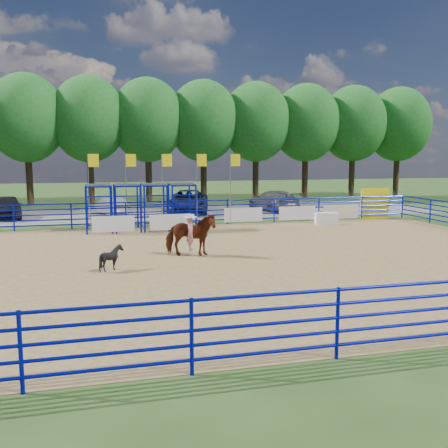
{
  "coord_description": "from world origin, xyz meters",
  "views": [
    {
      "loc": [
        -4.65,
        -18.83,
        4.13
      ],
      "look_at": [
        0.47,
        1.0,
        1.3
      ],
      "focal_mm": 40.0,
      "sensor_mm": 36.0,
      "label": 1
    }
  ],
  "objects_px": {
    "calf": "(111,258)",
    "car_d": "(274,201)",
    "car_c": "(189,202)",
    "horse_and_rider": "(191,233)",
    "announcer_table": "(326,218)",
    "car_a": "(7,207)",
    "car_b": "(111,206)"
  },
  "relations": [
    {
      "from": "calf",
      "to": "car_b",
      "type": "relative_size",
      "value": 0.25
    },
    {
      "from": "car_a",
      "to": "car_b",
      "type": "relative_size",
      "value": 1.18
    },
    {
      "from": "horse_and_rider",
      "to": "car_c",
      "type": "height_order",
      "value": "horse_and_rider"
    },
    {
      "from": "car_a",
      "to": "car_d",
      "type": "relative_size",
      "value": 0.84
    },
    {
      "from": "car_a",
      "to": "car_d",
      "type": "height_order",
      "value": "car_d"
    },
    {
      "from": "announcer_table",
      "to": "horse_and_rider",
      "type": "relative_size",
      "value": 0.55
    },
    {
      "from": "announcer_table",
      "to": "car_a",
      "type": "distance_m",
      "value": 20.66
    },
    {
      "from": "horse_and_rider",
      "to": "car_b",
      "type": "distance_m",
      "value": 15.55
    },
    {
      "from": "calf",
      "to": "car_c",
      "type": "distance_m",
      "value": 18.18
    },
    {
      "from": "horse_and_rider",
      "to": "car_a",
      "type": "bearing_deg",
      "value": 121.5
    },
    {
      "from": "calf",
      "to": "car_d",
      "type": "relative_size",
      "value": 0.18
    },
    {
      "from": "horse_and_rider",
      "to": "car_d",
      "type": "xyz_separation_m",
      "value": [
        9.15,
        15.11,
        -0.18
      ]
    },
    {
      "from": "car_a",
      "to": "announcer_table",
      "type": "bearing_deg",
      "value": -31.18
    },
    {
      "from": "car_b",
      "to": "car_d",
      "type": "relative_size",
      "value": 0.71
    },
    {
      "from": "announcer_table",
      "to": "horse_and_rider",
      "type": "bearing_deg",
      "value": -142.91
    },
    {
      "from": "horse_and_rider",
      "to": "car_c",
      "type": "relative_size",
      "value": 0.41
    },
    {
      "from": "announcer_table",
      "to": "car_b",
      "type": "height_order",
      "value": "car_b"
    },
    {
      "from": "calf",
      "to": "car_c",
      "type": "xyz_separation_m",
      "value": [
        5.98,
        17.16,
        0.34
      ]
    },
    {
      "from": "horse_and_rider",
      "to": "calf",
      "type": "xyz_separation_m",
      "value": [
        -3.24,
        -1.86,
        -0.47
      ]
    },
    {
      "from": "car_b",
      "to": "car_c",
      "type": "bearing_deg",
      "value": 164.84
    },
    {
      "from": "car_a",
      "to": "car_d",
      "type": "bearing_deg",
      "value": -8.92
    },
    {
      "from": "horse_and_rider",
      "to": "car_c",
      "type": "xyz_separation_m",
      "value": [
        2.74,
        15.3,
        -0.12
      ]
    },
    {
      "from": "car_a",
      "to": "car_c",
      "type": "height_order",
      "value": "car_c"
    },
    {
      "from": "horse_and_rider",
      "to": "car_a",
      "type": "xyz_separation_m",
      "value": [
        -9.39,
        15.33,
        -0.19
      ]
    },
    {
      "from": "announcer_table",
      "to": "calf",
      "type": "relative_size",
      "value": 1.44
    },
    {
      "from": "calf",
      "to": "car_a",
      "type": "relative_size",
      "value": 0.21
    },
    {
      "from": "horse_and_rider",
      "to": "calf",
      "type": "distance_m",
      "value": 3.76
    },
    {
      "from": "car_b",
      "to": "car_c",
      "type": "xyz_separation_m",
      "value": [
        5.42,
        -0.01,
        0.2
      ]
    },
    {
      "from": "car_a",
      "to": "calf",
      "type": "bearing_deg",
      "value": -78.57
    },
    {
      "from": "announcer_table",
      "to": "car_b",
      "type": "xyz_separation_m",
      "value": [
        -12.32,
        8.02,
        0.25
      ]
    },
    {
      "from": "car_a",
      "to": "car_c",
      "type": "relative_size",
      "value": 0.75
    },
    {
      "from": "announcer_table",
      "to": "car_c",
      "type": "xyz_separation_m",
      "value": [
        -6.9,
        8.02,
        0.45
      ]
    }
  ]
}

